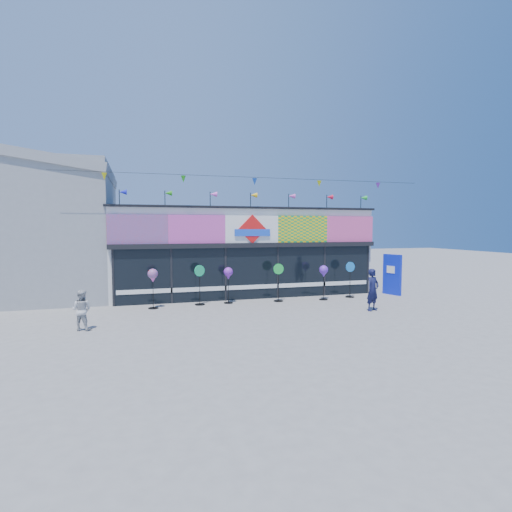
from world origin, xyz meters
name	(u,v)px	position (x,y,z in m)	size (l,w,h in m)	color
ground	(278,315)	(0.00, 0.00, 0.00)	(80.00, 80.00, 0.00)	slate
kite_shop	(238,250)	(0.00, 5.94, 2.05)	(16.00, 5.70, 5.31)	silver
neighbour_building	(19,227)	(-10.00, 7.00, 3.20)	(8.18, 7.20, 6.87)	gray
blue_sign	(392,274)	(6.69, 2.73, 0.96)	(0.44, 0.95, 1.91)	#0D21C9
spinner_0	(153,277)	(-4.28, 2.50, 1.25)	(0.40, 0.40, 1.57)	black
spinner_1	(200,284)	(-2.42, 2.74, 0.87)	(0.44, 0.42, 1.64)	black
spinner_2	(228,275)	(-1.21, 2.76, 1.21)	(0.38, 0.38, 1.51)	black
spinner_3	(278,281)	(0.94, 2.58, 0.86)	(0.46, 0.41, 1.63)	black
spinner_4	(324,272)	(2.97, 2.39, 1.21)	(0.38, 0.38, 1.52)	black
spinner_5	(350,279)	(4.41, 2.63, 0.85)	(0.45, 0.41, 1.61)	black
adult_man	(373,290)	(3.75, -0.25, 0.80)	(0.58, 0.38, 1.60)	#121439
child	(82,310)	(-6.50, -0.31, 0.63)	(0.61, 0.35, 1.26)	#B8B8B8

